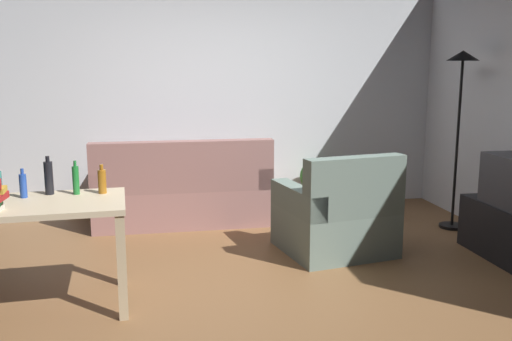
{
  "coord_description": "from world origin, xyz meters",
  "views": [
    {
      "loc": [
        -0.79,
        -4.32,
        1.68
      ],
      "look_at": [
        0.1,
        0.5,
        0.75
      ],
      "focal_mm": 39.57,
      "sensor_mm": 36.0,
      "label": 1
    }
  ],
  "objects_px": {
    "bottle_blue": "(23,185)",
    "bottle_dark": "(49,177)",
    "torchiere_lamp": "(461,91)",
    "couch": "(182,195)",
    "desk": "(35,218)",
    "bottle_amber": "(102,181)",
    "bottle_green": "(76,180)",
    "potted_plant": "(315,181)",
    "armchair": "(337,218)"
  },
  "relations": [
    {
      "from": "bottle_blue",
      "to": "bottle_dark",
      "type": "bearing_deg",
      "value": 25.15
    },
    {
      "from": "torchiere_lamp",
      "to": "bottle_blue",
      "type": "relative_size",
      "value": 8.75
    },
    {
      "from": "couch",
      "to": "bottle_blue",
      "type": "xyz_separation_m",
      "value": [
        -1.19,
        -1.85,
        0.54
      ]
    },
    {
      "from": "torchiere_lamp",
      "to": "bottle_dark",
      "type": "relative_size",
      "value": 6.52
    },
    {
      "from": "couch",
      "to": "desk",
      "type": "xyz_separation_m",
      "value": [
        -1.1,
        -2.01,
        0.34
      ]
    },
    {
      "from": "bottle_blue",
      "to": "bottle_amber",
      "type": "relative_size",
      "value": 0.98
    },
    {
      "from": "bottle_green",
      "to": "potted_plant",
      "type": "bearing_deg",
      "value": 41.37
    },
    {
      "from": "desk",
      "to": "bottle_blue",
      "type": "distance_m",
      "value": 0.27
    },
    {
      "from": "desk",
      "to": "bottle_amber",
      "type": "distance_m",
      "value": 0.52
    },
    {
      "from": "torchiere_lamp",
      "to": "bottle_green",
      "type": "xyz_separation_m",
      "value": [
        -3.59,
        -1.1,
        -0.55
      ]
    },
    {
      "from": "bottle_amber",
      "to": "couch",
      "type": "bearing_deg",
      "value": 69.88
    },
    {
      "from": "potted_plant",
      "to": "bottle_green",
      "type": "bearing_deg",
      "value": -138.63
    },
    {
      "from": "couch",
      "to": "bottle_blue",
      "type": "relative_size",
      "value": 8.91
    },
    {
      "from": "armchair",
      "to": "bottle_blue",
      "type": "bearing_deg",
      "value": 3.13
    },
    {
      "from": "couch",
      "to": "armchair",
      "type": "relative_size",
      "value": 1.78
    },
    {
      "from": "bottle_blue",
      "to": "bottle_amber",
      "type": "distance_m",
      "value": 0.53
    },
    {
      "from": "bottle_green",
      "to": "desk",
      "type": "bearing_deg",
      "value": -141.59
    },
    {
      "from": "potted_plant",
      "to": "bottle_dark",
      "type": "distance_m",
      "value": 3.37
    },
    {
      "from": "armchair",
      "to": "bottle_dark",
      "type": "relative_size",
      "value": 3.74
    },
    {
      "from": "armchair",
      "to": "bottle_green",
      "type": "height_order",
      "value": "bottle_green"
    },
    {
      "from": "armchair",
      "to": "desk",
      "type": "bearing_deg",
      "value": 7.13
    },
    {
      "from": "desk",
      "to": "bottle_blue",
      "type": "bearing_deg",
      "value": 117.67
    },
    {
      "from": "bottle_blue",
      "to": "bottle_amber",
      "type": "bearing_deg",
      "value": 4.48
    },
    {
      "from": "potted_plant",
      "to": "bottle_amber",
      "type": "height_order",
      "value": "bottle_amber"
    },
    {
      "from": "bottle_green",
      "to": "bottle_amber",
      "type": "distance_m",
      "value": 0.18
    },
    {
      "from": "bottle_green",
      "to": "bottle_amber",
      "type": "xyz_separation_m",
      "value": [
        0.18,
        -0.0,
        -0.02
      ]
    },
    {
      "from": "potted_plant",
      "to": "bottle_dark",
      "type": "xyz_separation_m",
      "value": [
        -2.59,
        -2.08,
        0.55
      ]
    },
    {
      "from": "potted_plant",
      "to": "bottle_green",
      "type": "distance_m",
      "value": 3.25
    },
    {
      "from": "bottle_amber",
      "to": "bottle_blue",
      "type": "bearing_deg",
      "value": -175.52
    },
    {
      "from": "couch",
      "to": "bottle_amber",
      "type": "relative_size",
      "value": 8.69
    },
    {
      "from": "desk",
      "to": "potted_plant",
      "type": "xyz_separation_m",
      "value": [
        2.66,
        2.32,
        -0.32
      ]
    },
    {
      "from": "couch",
      "to": "potted_plant",
      "type": "relative_size",
      "value": 3.23
    },
    {
      "from": "torchiere_lamp",
      "to": "armchair",
      "type": "bearing_deg",
      "value": -159.46
    },
    {
      "from": "desk",
      "to": "bottle_green",
      "type": "relative_size",
      "value": 5.07
    },
    {
      "from": "torchiere_lamp",
      "to": "bottle_blue",
      "type": "height_order",
      "value": "torchiere_lamp"
    },
    {
      "from": "torchiere_lamp",
      "to": "potted_plant",
      "type": "xyz_separation_m",
      "value": [
        -1.19,
        1.02,
        -1.08
      ]
    },
    {
      "from": "bottle_dark",
      "to": "bottle_green",
      "type": "xyz_separation_m",
      "value": [
        0.19,
        -0.03,
        -0.02
      ]
    },
    {
      "from": "bottle_green",
      "to": "bottle_blue",
      "type": "bearing_deg",
      "value": -172.98
    },
    {
      "from": "bottle_dark",
      "to": "armchair",
      "type": "bearing_deg",
      "value": 12.72
    },
    {
      "from": "torchiere_lamp",
      "to": "bottle_green",
      "type": "distance_m",
      "value": 3.8
    },
    {
      "from": "bottle_blue",
      "to": "bottle_green",
      "type": "height_order",
      "value": "bottle_green"
    },
    {
      "from": "torchiere_lamp",
      "to": "bottle_amber",
      "type": "xyz_separation_m",
      "value": [
        -3.41,
        -1.1,
        -0.56
      ]
    },
    {
      "from": "couch",
      "to": "potted_plant",
      "type": "height_order",
      "value": "couch"
    },
    {
      "from": "armchair",
      "to": "potted_plant",
      "type": "bearing_deg",
      "value": -109.53
    },
    {
      "from": "desk",
      "to": "potted_plant",
      "type": "relative_size",
      "value": 2.17
    },
    {
      "from": "desk",
      "to": "bottle_dark",
      "type": "relative_size",
      "value": 4.45
    },
    {
      "from": "couch",
      "to": "desk",
      "type": "relative_size",
      "value": 1.49
    },
    {
      "from": "desk",
      "to": "bottle_amber",
      "type": "bearing_deg",
      "value": 21.65
    },
    {
      "from": "bottle_green",
      "to": "bottle_amber",
      "type": "relative_size",
      "value": 1.15
    },
    {
      "from": "desk",
      "to": "armchair",
      "type": "bearing_deg",
      "value": 14.53
    }
  ]
}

